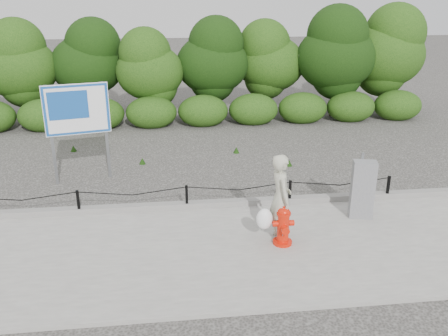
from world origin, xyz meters
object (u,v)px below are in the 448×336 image
at_px(utility_cabinet, 363,189).
at_px(fire_hydrant, 283,226).
at_px(pedestrian, 279,199).
at_px(advertising_sign, 77,114).

bearing_deg(utility_cabinet, fire_hydrant, -140.78).
relative_size(fire_hydrant, pedestrian, 0.46).
distance_m(pedestrian, advertising_sign, 6.15).
height_order(utility_cabinet, advertising_sign, advertising_sign).
distance_m(fire_hydrant, advertising_sign, 6.42).
height_order(fire_hydrant, utility_cabinet, utility_cabinet).
bearing_deg(advertising_sign, utility_cabinet, -38.97).
bearing_deg(fire_hydrant, utility_cabinet, 26.72).
distance_m(fire_hydrant, utility_cabinet, 2.32).
bearing_deg(pedestrian, utility_cabinet, -73.96).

